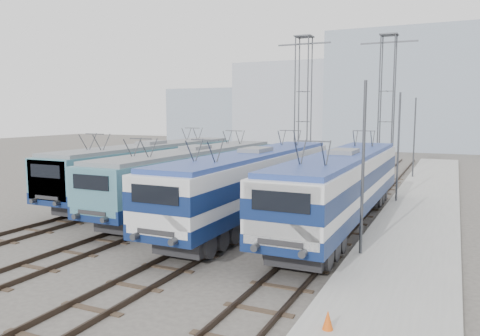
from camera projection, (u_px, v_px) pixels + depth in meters
name	position (u px, v px, depth m)	size (l,w,h in m)	color
ground	(149.00, 247.00, 20.17)	(160.00, 160.00, 0.00)	#514C47
platform	(416.00, 227.00, 23.12)	(4.00, 70.00, 0.30)	#9E9E99
locomotive_far_left	(150.00, 166.00, 31.31)	(2.85, 17.98, 3.38)	#0F2150
locomotive_center_left	(194.00, 173.00, 27.76)	(2.80, 17.70, 3.33)	#0F2150
locomotive_center_right	(254.00, 178.00, 24.61)	(2.89, 18.29, 3.44)	#0F2150
locomotive_far_right	(342.00, 182.00, 23.27)	(2.91, 18.42, 3.46)	#0F2150
catenary_tower_west	(303.00, 102.00, 39.21)	(4.50, 1.20, 12.00)	#3F4247
catenary_tower_east	(387.00, 102.00, 38.31)	(4.50, 1.20, 12.00)	#3F4247
mast_front	(363.00, 172.00, 17.98)	(0.12, 0.12, 7.00)	#3F4247
mast_mid	(398.00, 150.00, 28.80)	(0.12, 0.12, 7.00)	#3F4247
mast_rear	(414.00, 139.00, 39.61)	(0.12, 0.12, 7.00)	#3F4247
safety_cone	(328.00, 320.00, 11.89)	(0.28, 0.28, 0.51)	#D75312
building_west	(294.00, 105.00, 81.05)	(18.00, 12.00, 14.00)	#A5ACB9
building_center	(403.00, 91.00, 73.33)	(22.00, 14.00, 18.00)	#8C9AAB
building_far_west	(212.00, 116.00, 87.94)	(14.00, 10.00, 10.00)	#8C9AAB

